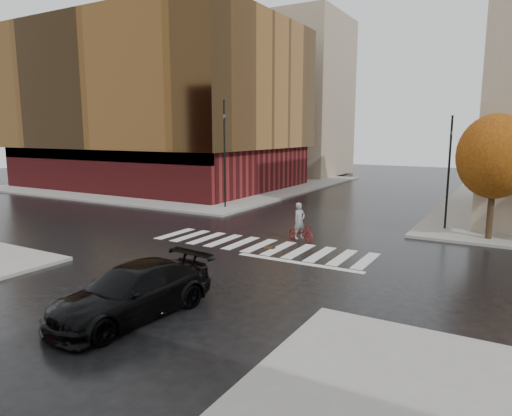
{
  "coord_description": "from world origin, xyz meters",
  "views": [
    {
      "loc": [
        11.09,
        -19.08,
        5.72
      ],
      "look_at": [
        0.02,
        0.13,
        2.0
      ],
      "focal_mm": 32.0,
      "sensor_mm": 36.0,
      "label": 1
    }
  ],
  "objects_px": {
    "sedan": "(132,292)",
    "cyclist": "(300,228)",
    "traffic_light_ne": "(449,166)",
    "fire_hydrant": "(204,199)",
    "traffic_light_nw": "(224,146)"
  },
  "relations": [
    {
      "from": "sedan",
      "to": "traffic_light_nw",
      "type": "distance_m",
      "value": 20.65
    },
    {
      "from": "cyclist",
      "to": "sedan",
      "type": "bearing_deg",
      "value": -159.51
    },
    {
      "from": "sedan",
      "to": "traffic_light_ne",
      "type": "xyz_separation_m",
      "value": [
        6.63,
        18.28,
        2.95
      ]
    },
    {
      "from": "cyclist",
      "to": "fire_hydrant",
      "type": "distance_m",
      "value": 13.3
    },
    {
      "from": "traffic_light_ne",
      "to": "sedan",
      "type": "bearing_deg",
      "value": 60.81
    },
    {
      "from": "cyclist",
      "to": "traffic_light_nw",
      "type": "bearing_deg",
      "value": 76.77
    },
    {
      "from": "traffic_light_ne",
      "to": "fire_hydrant",
      "type": "bearing_deg",
      "value": -10.63
    },
    {
      "from": "traffic_light_ne",
      "to": "fire_hydrant",
      "type": "height_order",
      "value": "traffic_light_ne"
    },
    {
      "from": "fire_hydrant",
      "to": "traffic_light_nw",
      "type": "bearing_deg",
      "value": -10.79
    },
    {
      "from": "traffic_light_nw",
      "to": "traffic_light_ne",
      "type": "distance_m",
      "value": 15.44
    },
    {
      "from": "traffic_light_ne",
      "to": "traffic_light_nw",
      "type": "bearing_deg",
      "value": -9.25
    },
    {
      "from": "sedan",
      "to": "cyclist",
      "type": "height_order",
      "value": "cyclist"
    },
    {
      "from": "traffic_light_nw",
      "to": "traffic_light_ne",
      "type": "bearing_deg",
      "value": 93.59
    },
    {
      "from": "sedan",
      "to": "cyclist",
      "type": "distance_m",
      "value": 11.79
    },
    {
      "from": "cyclist",
      "to": "fire_hydrant",
      "type": "xyz_separation_m",
      "value": [
        -11.36,
        6.92,
        -0.15
      ]
    }
  ]
}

